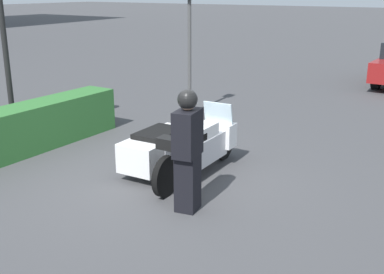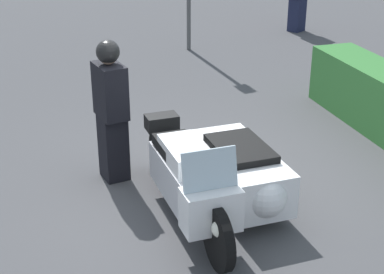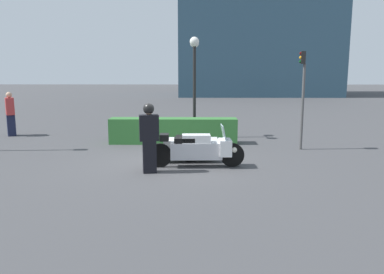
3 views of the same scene
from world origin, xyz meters
name	(u,v)px [view 2 (image 2 of 3)]	position (x,y,z in m)	size (l,w,h in m)	color
ground_plane	(192,182)	(0.00, 0.00, 0.00)	(160.00, 160.00, 0.00)	#424244
police_motorcycle	(219,176)	(0.79, 0.08, 0.47)	(2.64, 1.34, 1.16)	black
officer_rider	(111,108)	(-0.42, -0.91, 0.95)	(0.54, 0.38, 1.80)	black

